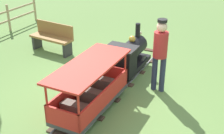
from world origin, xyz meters
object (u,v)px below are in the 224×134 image
locomotive (128,56)px  conductor_person (160,50)px  passenger_car (90,92)px  park_bench (52,38)px

locomotive → conductor_person: conductor_person is taller
passenger_car → park_bench: size_ratio=1.50×
locomotive → park_bench: (-2.48, 0.34, -0.07)m
locomotive → passenger_car: size_ratio=0.72×
passenger_car → conductor_person: bearing=56.2°
locomotive → park_bench: bearing=172.1°
park_bench → conductor_person: bearing=-12.4°
passenger_car → park_bench: bearing=139.7°
passenger_car → park_bench: (-2.48, 2.10, -0.01)m
conductor_person → locomotive: bearing=156.2°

